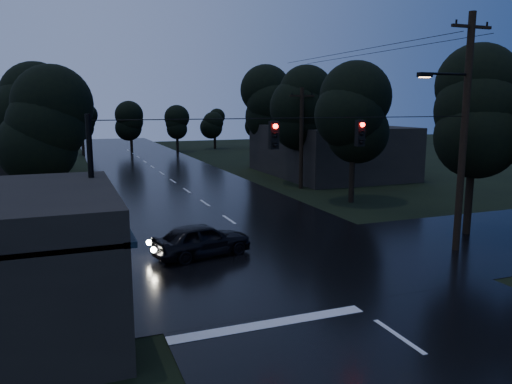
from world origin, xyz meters
TOP-DOWN VIEW (x-y plane):
  - main_road at (0.00, 30.00)m, footprint 12.00×120.00m
  - cross_street at (0.00, 12.00)m, footprint 60.00×9.00m
  - building_far_right at (14.00, 34.00)m, footprint 10.00×14.00m
  - utility_pole_main at (7.41, 11.00)m, footprint 3.50×0.30m
  - utility_pole_far at (8.30, 28.00)m, footprint 2.00×0.30m
  - anchor_pole_left at (-7.50, 11.00)m, footprint 0.18×0.18m
  - span_signals at (0.56, 10.99)m, footprint 15.00×0.37m
  - tree_corner_near at (10.00, 13.00)m, footprint 4.48×4.48m
  - tree_left_a at (-9.00, 22.00)m, footprint 3.92×3.92m
  - tree_left_b at (-9.60, 30.00)m, footprint 4.20×4.20m
  - tree_left_c at (-10.20, 40.00)m, footprint 4.48×4.48m
  - tree_right_a at (9.00, 22.00)m, footprint 4.20×4.20m
  - tree_right_b at (9.60, 30.00)m, footprint 4.48×4.48m
  - tree_right_c at (10.20, 40.00)m, footprint 4.76×4.76m
  - car at (-3.10, 14.14)m, footprint 4.44×2.53m

SIDE VIEW (x-z plane):
  - main_road at x=0.00m, z-range -0.01..0.01m
  - cross_street at x=0.00m, z-range -0.01..0.01m
  - car at x=-3.10m, z-range 0.00..1.42m
  - building_far_right at x=14.00m, z-range 0.00..4.40m
  - anchor_pole_left at x=-7.50m, z-range 0.00..6.00m
  - utility_pole_far at x=8.30m, z-range 0.13..7.63m
  - tree_left_a at x=-9.00m, z-range 1.11..9.37m
  - span_signals at x=0.56m, z-range 4.69..5.80m
  - utility_pole_main at x=7.41m, z-range 0.26..10.26m
  - tree_left_b at x=-9.60m, z-range 1.19..10.04m
  - tree_right_a at x=9.00m, z-range 1.19..10.04m
  - tree_corner_near at x=10.00m, z-range 1.27..10.71m
  - tree_left_c at x=-10.20m, z-range 1.27..10.71m
  - tree_right_b at x=9.60m, z-range 1.27..10.71m
  - tree_right_c at x=10.20m, z-range 1.35..11.38m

